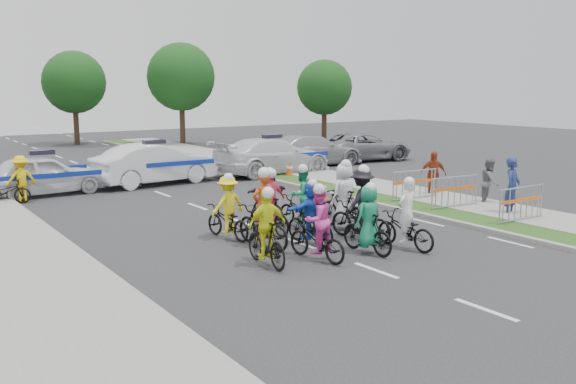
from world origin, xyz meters
TOP-DOWN VIEW (x-y plane):
  - ground at (0.00, 0.00)m, footprint 90.00×90.00m
  - curb_right at (5.10, 5.00)m, footprint 0.20×60.00m
  - grass_strip at (5.80, 5.00)m, footprint 1.20×60.00m
  - sidewalk_right at (7.60, 5.00)m, footprint 2.40×60.00m
  - sidewalk_left at (-6.50, 5.00)m, footprint 3.00×60.00m
  - rider_0 at (1.88, 1.06)m, footprint 0.82×1.85m
  - rider_1 at (0.81, 1.24)m, footprint 0.76×1.70m
  - rider_2 at (-0.57, 1.43)m, footprint 0.88×1.86m
  - rider_3 at (-1.80, 1.66)m, footprint 0.94×1.76m
  - rider_4 at (1.55, 2.38)m, footprint 1.22×2.07m
  - rider_5 at (0.17, 2.71)m, footprint 1.41×1.68m
  - rider_6 at (-0.98, 3.19)m, footprint 0.88×2.06m
  - rider_7 at (1.96, 3.63)m, footprint 0.88×1.94m
  - rider_8 at (1.06, 4.43)m, footprint 0.88×1.88m
  - rider_9 at (-0.10, 4.24)m, footprint 0.94×1.77m
  - rider_10 at (-1.30, 4.43)m, footprint 1.06×1.81m
  - rider_11 at (0.69, 5.58)m, footprint 1.33×1.59m
  - police_car_0 at (-3.74, 14.25)m, footprint 4.58×2.19m
  - police_car_1 at (0.70, 14.41)m, footprint 5.24×2.38m
  - police_car_2 at (6.30, 14.28)m, footprint 5.83×2.63m
  - civilian_sedan at (9.72, 15.91)m, footprint 5.51×2.55m
  - civilian_suv at (13.19, 16.07)m, footprint 5.67×3.20m
  - spectator_0 at (7.45, 2.17)m, footprint 0.78×0.63m
  - spectator_1 at (8.39, 3.79)m, footprint 0.98×0.93m
  - spectator_2 at (8.03, 6.05)m, footprint 1.05×0.85m
  - marshal_hiviz at (-4.69, 13.30)m, footprint 1.08×0.66m
  - barrier_0 at (6.70, 1.27)m, footprint 2.00×0.50m
  - barrier_1 at (6.70, 3.81)m, footprint 2.03×0.65m
  - barrier_2 at (6.70, 5.63)m, footprint 2.02×0.59m
  - cone_0 at (4.29, 7.74)m, footprint 0.40×0.40m
  - cone_1 at (6.30, 12.88)m, footprint 0.40×0.40m
  - parked_bike at (-5.26, 13.08)m, footprint 1.72×1.03m
  - tree_1 at (9.00, 30.00)m, footprint 4.55×4.55m
  - tree_2 at (18.00, 26.00)m, footprint 3.85×3.85m
  - tree_4 at (3.00, 34.00)m, footprint 4.20×4.20m

SIDE VIEW (x-z plane):
  - ground at x=0.00m, z-range 0.00..0.00m
  - grass_strip at x=5.80m, z-range 0.00..0.11m
  - curb_right at x=5.10m, z-range 0.00..0.12m
  - sidewalk_right at x=7.60m, z-range 0.00..0.13m
  - sidewalk_left at x=-6.50m, z-range 0.00..0.13m
  - cone_0 at x=4.29m, z-range -0.01..0.69m
  - cone_1 at x=6.30m, z-range -0.01..0.69m
  - parked_bike at x=-5.26m, z-range 0.00..0.85m
  - barrier_0 at x=6.70m, z-range 0.00..1.12m
  - barrier_1 at x=6.70m, z-range 0.00..1.12m
  - barrier_2 at x=6.70m, z-range 0.00..1.12m
  - rider_0 at x=1.88m, z-range -0.31..1.52m
  - rider_6 at x=-0.98m, z-range -0.35..1.69m
  - rider_2 at x=-0.57m, z-range -0.23..1.59m
  - rider_8 at x=1.06m, z-range -0.24..1.61m
  - rider_1 at x=0.81m, z-range -0.19..1.57m
  - rider_10 at x=-1.30m, z-range -0.19..1.58m
  - rider_3 at x=-1.80m, z-range -0.21..1.62m
  - rider_9 at x=-0.10m, z-range -0.21..1.62m
  - rider_11 at x=0.69m, z-range -0.12..1.54m
  - rider_5 at x=0.17m, z-range -0.13..1.58m
  - civilian_suv at x=13.19m, z-range 0.00..1.50m
  - police_car_0 at x=-3.74m, z-range 0.00..1.51m
  - rider_7 at x=1.96m, z-range -0.23..1.77m
  - rider_4 at x=1.55m, z-range -0.23..1.78m
  - civilian_sedan at x=9.72m, z-range 0.00..1.56m
  - spectator_1 at x=8.39m, z-range 0.00..1.59m
  - marshal_hiviz at x=-4.69m, z-range 0.00..1.62m
  - police_car_2 at x=6.30m, z-range 0.00..1.66m
  - police_car_1 at x=0.70m, z-range 0.00..1.67m
  - spectator_2 at x=8.03m, z-range 0.00..1.67m
  - spectator_0 at x=7.45m, z-range 0.00..1.84m
  - tree_2 at x=18.00m, z-range 0.95..6.72m
  - tree_4 at x=3.00m, z-range 1.04..7.34m
  - tree_1 at x=9.00m, z-range 1.12..7.95m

